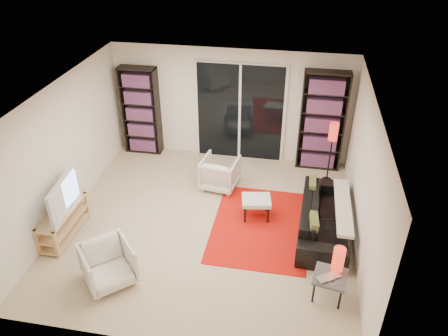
{
  "coord_description": "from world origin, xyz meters",
  "views": [
    {
      "loc": [
        1.37,
        -5.89,
        4.88
      ],
      "look_at": [
        0.25,
        0.3,
        1.0
      ],
      "focal_mm": 35.0,
      "sensor_mm": 36.0,
      "label": 1
    }
  ],
  "objects_px": {
    "bookshelf_left": "(141,111)",
    "side_table": "(330,278)",
    "floor_lamp": "(333,138)",
    "armchair_front": "(108,264)",
    "ottoman": "(256,201)",
    "tv_stand": "(64,222)",
    "bookshelf_right": "(322,122)",
    "armchair_back": "(220,173)",
    "sofa": "(325,217)"
  },
  "relations": [
    {
      "from": "ottoman",
      "to": "side_table",
      "type": "xyz_separation_m",
      "value": [
        1.23,
        -1.65,
        0.01
      ]
    },
    {
      "from": "armchair_back",
      "to": "armchair_front",
      "type": "distance_m",
      "value": 3.0
    },
    {
      "from": "armchair_front",
      "to": "side_table",
      "type": "height_order",
      "value": "armchair_front"
    },
    {
      "from": "bookshelf_left",
      "to": "floor_lamp",
      "type": "relative_size",
      "value": 1.52
    },
    {
      "from": "armchair_front",
      "to": "ottoman",
      "type": "bearing_deg",
      "value": 2.54
    },
    {
      "from": "bookshelf_left",
      "to": "tv_stand",
      "type": "xyz_separation_m",
      "value": [
        -0.36,
        -3.03,
        -0.71
      ]
    },
    {
      "from": "side_table",
      "to": "floor_lamp",
      "type": "distance_m",
      "value": 3.16
    },
    {
      "from": "sofa",
      "to": "ottoman",
      "type": "distance_m",
      "value": 1.2
    },
    {
      "from": "bookshelf_right",
      "to": "floor_lamp",
      "type": "xyz_separation_m",
      "value": [
        0.2,
        -0.54,
        -0.08
      ]
    },
    {
      "from": "tv_stand",
      "to": "ottoman",
      "type": "relative_size",
      "value": 2.08
    },
    {
      "from": "sofa",
      "to": "side_table",
      "type": "relative_size",
      "value": 3.88
    },
    {
      "from": "tv_stand",
      "to": "armchair_back",
      "type": "relative_size",
      "value": 1.69
    },
    {
      "from": "armchair_front",
      "to": "ottoman",
      "type": "distance_m",
      "value": 2.75
    },
    {
      "from": "armchair_front",
      "to": "floor_lamp",
      "type": "distance_m",
      "value": 4.72
    },
    {
      "from": "sofa",
      "to": "armchair_back",
      "type": "height_order",
      "value": "armchair_back"
    },
    {
      "from": "bookshelf_left",
      "to": "ottoman",
      "type": "xyz_separation_m",
      "value": [
        2.77,
        -1.98,
        -0.63
      ]
    },
    {
      "from": "armchair_front",
      "to": "bookshelf_right",
      "type": "bearing_deg",
      "value": 10.24
    },
    {
      "from": "bookshelf_left",
      "to": "armchair_front",
      "type": "relative_size",
      "value": 2.76
    },
    {
      "from": "tv_stand",
      "to": "armchair_front",
      "type": "distance_m",
      "value": 1.47
    },
    {
      "from": "tv_stand",
      "to": "armchair_front",
      "type": "xyz_separation_m",
      "value": [
        1.17,
        -0.88,
        0.06
      ]
    },
    {
      "from": "bookshelf_left",
      "to": "bookshelf_right",
      "type": "xyz_separation_m",
      "value": [
        3.85,
        -0.0,
        0.07
      ]
    },
    {
      "from": "tv_stand",
      "to": "armchair_front",
      "type": "height_order",
      "value": "armchair_front"
    },
    {
      "from": "ottoman",
      "to": "bookshelf_right",
      "type": "bearing_deg",
      "value": 61.49
    },
    {
      "from": "side_table",
      "to": "armchair_front",
      "type": "bearing_deg",
      "value": -175.14
    },
    {
      "from": "tv_stand",
      "to": "side_table",
      "type": "distance_m",
      "value": 4.41
    },
    {
      "from": "bookshelf_left",
      "to": "tv_stand",
      "type": "distance_m",
      "value": 3.13
    },
    {
      "from": "bookshelf_left",
      "to": "tv_stand",
      "type": "height_order",
      "value": "bookshelf_left"
    },
    {
      "from": "floor_lamp",
      "to": "bookshelf_left",
      "type": "bearing_deg",
      "value": 172.42
    },
    {
      "from": "bookshelf_left",
      "to": "floor_lamp",
      "type": "height_order",
      "value": "bookshelf_left"
    },
    {
      "from": "side_table",
      "to": "armchair_back",
      "type": "bearing_deg",
      "value": 129.3
    },
    {
      "from": "armchair_front",
      "to": "ottoman",
      "type": "height_order",
      "value": "armchair_front"
    },
    {
      "from": "bookshelf_right",
      "to": "tv_stand",
      "type": "height_order",
      "value": "bookshelf_right"
    },
    {
      "from": "floor_lamp",
      "to": "bookshelf_right",
      "type": "bearing_deg",
      "value": 110.6
    },
    {
      "from": "sofa",
      "to": "side_table",
      "type": "bearing_deg",
      "value": -175.37
    },
    {
      "from": "bookshelf_right",
      "to": "armchair_back",
      "type": "relative_size",
      "value": 3.03
    },
    {
      "from": "bookshelf_left",
      "to": "sofa",
      "type": "distance_m",
      "value": 4.56
    },
    {
      "from": "bookshelf_left",
      "to": "bookshelf_right",
      "type": "relative_size",
      "value": 0.93
    },
    {
      "from": "bookshelf_left",
      "to": "floor_lamp",
      "type": "distance_m",
      "value": 4.09
    },
    {
      "from": "side_table",
      "to": "sofa",
      "type": "bearing_deg",
      "value": 91.9
    },
    {
      "from": "bookshelf_left",
      "to": "bookshelf_right",
      "type": "distance_m",
      "value": 3.85
    },
    {
      "from": "tv_stand",
      "to": "ottoman",
      "type": "distance_m",
      "value": 3.31
    },
    {
      "from": "ottoman",
      "to": "tv_stand",
      "type": "bearing_deg",
      "value": -161.56
    },
    {
      "from": "sofa",
      "to": "armchair_back",
      "type": "distance_m",
      "value": 2.25
    },
    {
      "from": "armchair_front",
      "to": "side_table",
      "type": "distance_m",
      "value": 3.21
    },
    {
      "from": "bookshelf_right",
      "to": "armchair_front",
      "type": "bearing_deg",
      "value": -127.9
    },
    {
      "from": "bookshelf_left",
      "to": "ottoman",
      "type": "distance_m",
      "value": 3.47
    },
    {
      "from": "armchair_back",
      "to": "ottoman",
      "type": "xyz_separation_m",
      "value": [
        0.82,
        -0.85,
        0.03
      ]
    },
    {
      "from": "bookshelf_left",
      "to": "side_table",
      "type": "bearing_deg",
      "value": -42.23
    },
    {
      "from": "armchair_back",
      "to": "armchair_front",
      "type": "relative_size",
      "value": 0.98
    },
    {
      "from": "bookshelf_right",
      "to": "tv_stand",
      "type": "xyz_separation_m",
      "value": [
        -4.21,
        -3.03,
        -0.79
      ]
    }
  ]
}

